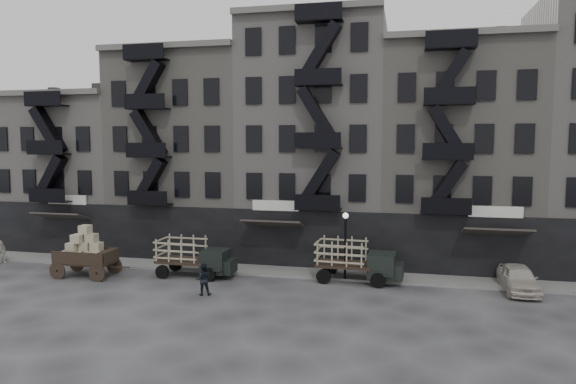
% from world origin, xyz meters
% --- Properties ---
extents(ground, '(140.00, 140.00, 0.00)m').
position_xyz_m(ground, '(0.00, 0.00, 0.00)').
color(ground, '#38383A').
rests_on(ground, ground).
extents(sidewalk, '(55.00, 2.50, 0.15)m').
position_xyz_m(sidewalk, '(0.00, 3.75, 0.07)').
color(sidewalk, slate).
rests_on(sidewalk, ground).
extents(building_west, '(10.00, 11.35, 13.20)m').
position_xyz_m(building_west, '(-20.00, 9.83, 6.00)').
color(building_west, gray).
rests_on(building_west, ground).
extents(building_midwest, '(10.00, 11.35, 16.20)m').
position_xyz_m(building_midwest, '(-10.00, 9.83, 7.50)').
color(building_midwest, gray).
rests_on(building_midwest, ground).
extents(building_center, '(10.00, 11.35, 18.20)m').
position_xyz_m(building_center, '(-0.00, 9.82, 8.50)').
color(building_center, gray).
rests_on(building_center, ground).
extents(building_mideast, '(10.00, 11.35, 16.20)m').
position_xyz_m(building_mideast, '(10.00, 9.83, 7.50)').
color(building_mideast, gray).
rests_on(building_mideast, ground).
extents(lamp_post, '(0.36, 0.36, 4.28)m').
position_xyz_m(lamp_post, '(3.00, 2.60, 2.78)').
color(lamp_post, black).
rests_on(lamp_post, ground).
extents(wagon, '(3.85, 2.09, 3.25)m').
position_xyz_m(wagon, '(-13.40, 0.06, 1.86)').
color(wagon, black).
rests_on(wagon, ground).
extents(stake_truck_west, '(5.04, 2.15, 2.51)m').
position_xyz_m(stake_truck_west, '(-6.57, 1.60, 1.43)').
color(stake_truck_west, black).
rests_on(stake_truck_west, ground).
extents(stake_truck_east, '(5.35, 2.44, 2.63)m').
position_xyz_m(stake_truck_east, '(3.69, 2.59, 1.50)').
color(stake_truck_east, black).
rests_on(stake_truck_east, ground).
extents(car_east, '(1.91, 4.57, 1.54)m').
position_xyz_m(car_east, '(13.00, 2.60, 0.77)').
color(car_east, beige).
rests_on(car_east, ground).
extents(pedestrian_mid, '(1.05, 0.93, 1.81)m').
position_xyz_m(pedestrian_mid, '(-4.47, -2.03, 0.91)').
color(pedestrian_mid, black).
rests_on(pedestrian_mid, ground).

